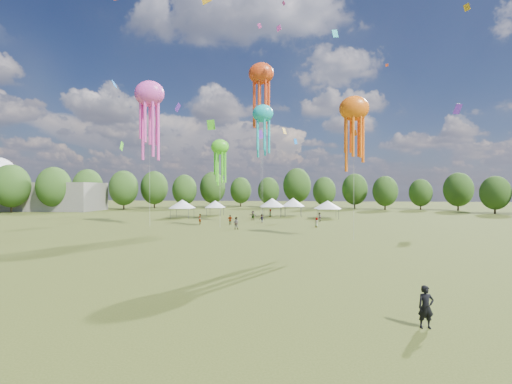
# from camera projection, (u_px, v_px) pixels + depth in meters

# --- Properties ---
(ground) EXTENTS (300.00, 300.00, 0.00)m
(ground) POSITION_uv_depth(u_px,v_px,m) (238.00, 308.00, 17.80)
(ground) COLOR #384416
(ground) RESTS_ON ground
(observer_main) EXTENTS (0.74, 0.51, 1.93)m
(observer_main) POSITION_uv_depth(u_px,v_px,m) (426.00, 307.00, 15.17)
(observer_main) COLOR black
(observer_main) RESTS_ON ground
(spectator_near) EXTENTS (1.05, 0.88, 1.92)m
(spectator_near) POSITION_uv_depth(u_px,v_px,m) (236.00, 223.00, 51.85)
(spectator_near) COLOR gray
(spectator_near) RESTS_ON ground
(spectators_far) EXTENTS (22.11, 20.18, 1.87)m
(spectators_far) POSITION_uv_depth(u_px,v_px,m) (265.00, 217.00, 63.69)
(spectators_far) COLOR gray
(spectators_far) RESTS_ON ground
(festival_tents) EXTENTS (36.51, 12.01, 4.23)m
(festival_tents) POSITION_uv_depth(u_px,v_px,m) (261.00, 203.00, 73.78)
(festival_tents) COLOR #47474C
(festival_tents) RESTS_ON ground
(show_kites) EXTENTS (35.38, 22.51, 29.44)m
(show_kites) POSITION_uv_depth(u_px,v_px,m) (227.00, 109.00, 55.68)
(show_kites) COLOR #16B9C0
(show_kites) RESTS_ON ground
(small_kites) EXTENTS (73.92, 62.90, 41.12)m
(small_kites) POSITION_uv_depth(u_px,v_px,m) (270.00, 53.00, 58.88)
(small_kites) COLOR #16B9C0
(small_kites) RESTS_ON ground
(treeline) EXTENTS (201.57, 95.24, 13.43)m
(treeline) POSITION_uv_depth(u_px,v_px,m) (263.00, 188.00, 80.30)
(treeline) COLOR #38281C
(treeline) RESTS_ON ground
(hangar) EXTENTS (40.00, 12.00, 8.00)m
(hangar) POSITION_uv_depth(u_px,v_px,m) (31.00, 197.00, 96.84)
(hangar) COLOR gray
(hangar) RESTS_ON ground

